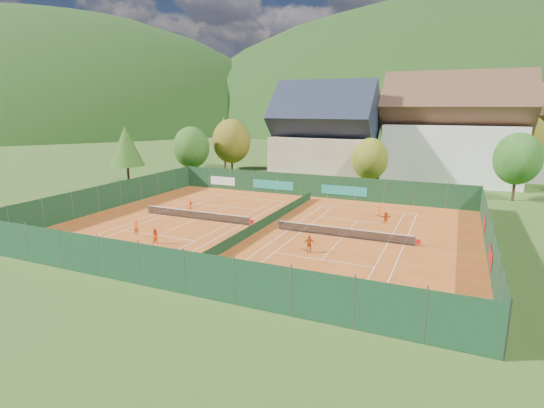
{
  "coord_description": "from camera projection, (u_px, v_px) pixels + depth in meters",
  "views": [
    {
      "loc": [
        17.12,
        -36.94,
        11.87
      ],
      "look_at": [
        0.0,
        2.0,
        2.0
      ],
      "focal_mm": 28.0,
      "sensor_mm": 36.0,
      "label": 1
    }
  ],
  "objects": [
    {
      "name": "ground",
      "position": [
        264.0,
        228.0,
        42.34
      ],
      "size": [
        600.0,
        600.0,
        0.0
      ],
      "primitive_type": "plane",
      "color": "#2F4E18",
      "rests_on": "ground"
    },
    {
      "name": "clay_pad",
      "position": [
        264.0,
        228.0,
        42.33
      ],
      "size": [
        40.0,
        32.0,
        0.01
      ],
      "primitive_type": "cube",
      "color": "#B04E19",
      "rests_on": "ground"
    },
    {
      "name": "court_markings_left",
      "position": [
        196.0,
        219.0,
        45.47
      ],
      "size": [
        11.03,
        23.83,
        0.0
      ],
      "color": "white",
      "rests_on": "ground"
    },
    {
      "name": "court_markings_right",
      "position": [
        342.0,
        237.0,
        39.19
      ],
      "size": [
        11.03,
        23.83,
        0.0
      ],
      "color": "white",
      "rests_on": "ground"
    },
    {
      "name": "tennis_net_left",
      "position": [
        197.0,
        215.0,
        45.3
      ],
      "size": [
        13.3,
        0.1,
        1.02
      ],
      "color": "#59595B",
      "rests_on": "ground"
    },
    {
      "name": "tennis_net_right",
      "position": [
        344.0,
        232.0,
        39.02
      ],
      "size": [
        13.3,
        0.1,
        1.02
      ],
      "color": "#59595B",
      "rests_on": "ground"
    },
    {
      "name": "court_divider",
      "position": [
        264.0,
        223.0,
        42.22
      ],
      "size": [
        0.03,
        28.8,
        1.0
      ],
      "color": "#12321A",
      "rests_on": "ground"
    },
    {
      "name": "fence_north",
      "position": [
        311.0,
        186.0,
        56.44
      ],
      "size": [
        40.0,
        0.1,
        3.0
      ],
      "color": "#13361C",
      "rests_on": "ground"
    },
    {
      "name": "fence_south",
      "position": [
        161.0,
        268.0,
        27.73
      ],
      "size": [
        40.0,
        0.04,
        3.0
      ],
      "color": "#143820",
      "rests_on": "ground"
    },
    {
      "name": "fence_west",
      "position": [
        110.0,
        196.0,
        49.84
      ],
      "size": [
        0.04,
        32.0,
        3.0
      ],
      "color": "#153A1F",
      "rests_on": "ground"
    },
    {
      "name": "fence_east",
      "position": [
        489.0,
        238.0,
        34.21
      ],
      "size": [
        0.09,
        32.0,
        3.0
      ],
      "color": "#12331D",
      "rests_on": "ground"
    },
    {
      "name": "chalet",
      "position": [
        324.0,
        139.0,
        68.77
      ],
      "size": [
        16.2,
        12.0,
        16.0
      ],
      "color": "beige",
      "rests_on": "ground"
    },
    {
      "name": "hotel_block_a",
      "position": [
        452.0,
        135.0,
        66.5
      ],
      "size": [
        21.6,
        11.0,
        17.25
      ],
      "color": "silver",
      "rests_on": "ground"
    },
    {
      "name": "tree_west_front",
      "position": [
        191.0,
        147.0,
        67.58
      ],
      "size": [
        5.72,
        5.72,
        8.69
      ],
      "color": "#412D17",
      "rests_on": "ground"
    },
    {
      "name": "tree_west_mid",
      "position": [
        231.0,
        141.0,
        71.21
      ],
      "size": [
        6.44,
        6.44,
        9.78
      ],
      "color": "#4A341A",
      "rests_on": "ground"
    },
    {
      "name": "tree_west_back",
      "position": [
        224.0,
        134.0,
        80.54
      ],
      "size": [
        5.6,
        5.6,
        10.0
      ],
      "color": "#412517",
      "rests_on": "ground"
    },
    {
      "name": "tree_center",
      "position": [
        370.0,
        159.0,
        58.53
      ],
      "size": [
        5.01,
        5.01,
        7.6
      ],
      "color": "#4E371B",
      "rests_on": "ground"
    },
    {
      "name": "tree_east_front",
      "position": [
        518.0,
        159.0,
        53.11
      ],
      "size": [
        5.72,
        5.72,
        8.69
      ],
      "color": "#432A17",
      "rests_on": "ground"
    },
    {
      "name": "tree_west_side",
      "position": [
        126.0,
        146.0,
        62.65
      ],
      "size": [
        5.04,
        5.04,
        9.0
      ],
      "color": "#4A2A1A",
      "rests_on": "ground"
    },
    {
      "name": "tree_east_back",
      "position": [
        522.0,
        139.0,
        66.29
      ],
      "size": [
        7.15,
        7.15,
        10.86
      ],
      "color": "#422D17",
      "rests_on": "ground"
    },
    {
      "name": "mountain_backdrop",
      "position": [
        475.0,
        196.0,
        248.3
      ],
      "size": [
        820.0,
        530.0,
        242.0
      ],
      "color": "black",
      "rests_on": "ground"
    },
    {
      "name": "ball_hopper",
      "position": [
        360.0,
        283.0,
        27.75
      ],
      "size": [
        0.34,
        0.34,
        0.8
      ],
      "color": "slate",
      "rests_on": "ground"
    },
    {
      "name": "loose_ball_0",
      "position": [
        176.0,
        237.0,
        39.09
      ],
      "size": [
        0.07,
        0.07,
        0.07
      ],
      "primitive_type": "sphere",
      "color": "#CCD833",
      "rests_on": "ground"
    },
    {
      "name": "loose_ball_1",
      "position": [
        268.0,
        277.0,
        30.03
      ],
      "size": [
        0.07,
        0.07,
        0.07
      ],
      "primitive_type": "sphere",
      "color": "#CCD833",
      "rests_on": "ground"
    },
    {
      "name": "loose_ball_2",
      "position": [
        290.0,
        227.0,
        42.55
      ],
      "size": [
        0.07,
        0.07,
        0.07
      ],
      "primitive_type": "sphere",
      "color": "#CCD833",
      "rests_on": "ground"
    },
    {
      "name": "loose_ball_3",
      "position": [
        288.0,
        204.0,
        52.46
      ],
      "size": [
        0.07,
        0.07,
        0.07
      ],
      "primitive_type": "sphere",
      "color": "#CCD833",
      "rests_on": "ground"
    },
    {
      "name": "loose_ball_4",
      "position": [
        392.0,
        250.0,
        35.71
      ],
      "size": [
        0.07,
        0.07,
        0.07
      ],
      "primitive_type": "sphere",
      "color": "#CCD833",
      "rests_on": "ground"
    },
    {
      "name": "player_left_near",
      "position": [
        136.0,
        228.0,
        39.68
      ],
      "size": [
        0.63,
        0.52,
        1.49
      ],
      "primitive_type": "imported",
      "rotation": [
        0.0,
        0.0,
        0.35
      ],
      "color": "#FF5D16",
      "rests_on": "ground"
    },
    {
      "name": "player_left_mid",
      "position": [
        155.0,
        236.0,
        37.11
      ],
      "size": [
        0.74,
        0.61,
        1.42
      ],
      "primitive_type": "imported",
      "rotation": [
        0.0,
        0.0,
        0.11
      ],
      "color": "#FA5516",
      "rests_on": "ground"
    },
    {
      "name": "player_left_far",
      "position": [
        190.0,
        208.0,
        47.48
      ],
      "size": [
        1.03,
        0.66,
        1.51
      ],
      "primitive_type": "imported",
      "rotation": [
        0.0,
        0.0,
        3.03
      ],
      "color": "#EE4E15",
      "rests_on": "ground"
    },
    {
      "name": "player_right_near",
      "position": [
        309.0,
        244.0,
        34.94
      ],
      "size": [
        0.97,
        0.72,
        1.53
      ],
      "primitive_type": "imported",
      "rotation": [
        0.0,
        0.0,
        0.44
      ],
      "color": "#CE5112",
      "rests_on": "ground"
    },
    {
      "name": "player_right_far_a",
      "position": [
        379.0,
        211.0,
        46.56
      ],
      "size": [
        0.64,
        0.43,
        1.28
      ],
      "primitive_type": "imported",
      "rotation": [
        0.0,
        0.0,
        3.18
      ],
      "color": "orange",
      "rests_on": "ground"
    },
    {
      "name": "player_right_far_b",
      "position": [
        386.0,
        218.0,
        43.63
      ],
      "size": [
        1.24,
        0.8,
        1.28
      ],
      "primitive_type": "imported",
      "rotation": [
        0.0,
        0.0,
        3.53
      ],
      "color": "#CD4412",
      "rests_on": "ground"
    }
  ]
}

